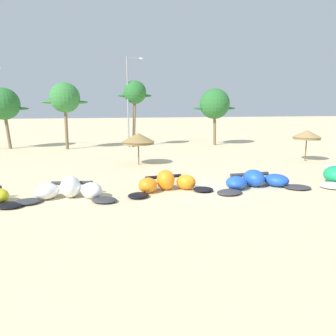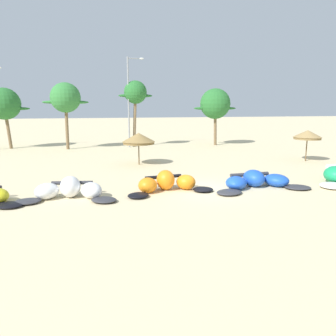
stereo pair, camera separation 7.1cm
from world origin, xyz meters
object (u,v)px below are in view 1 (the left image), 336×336
Objects in this scene: kite_center at (256,181)px; palm_left_of_gap at (135,93)px; kite_left_of_center at (167,183)px; palm_center_left at (215,104)px; beach_umbrella_near_van at (138,138)px; lamppost_west_center at (129,98)px; palm_leftmost at (3,104)px; beach_umbrella_middle at (307,135)px; palm_left at (65,98)px; kite_left at (69,191)px.

palm_left_of_gap is (-4.08, 22.30, 6.10)m from kite_center.
palm_center_left reaches higher than kite_left_of_center.
beach_umbrella_near_van is 0.26× the size of lamppost_west_center.
palm_left_of_gap is (15.11, -1.64, 1.31)m from palm_leftmost.
kite_left_of_center is 1.91× the size of beach_umbrella_middle.
kite_center is 2.27× the size of beach_umbrella_middle.
palm_left is at bearing -175.69° from palm_left_of_gap.
palm_leftmost is at bearing 171.64° from lamppost_west_center.
beach_umbrella_near_van is 0.40× the size of palm_leftmost.
beach_umbrella_near_van is 0.35× the size of palm_left_of_gap.
palm_left is at bearing 119.38° from kite_center.
kite_center is 31.05m from palm_leftmost.
palm_left_of_gap reaches higher than palm_leftmost.
beach_umbrella_middle is (14.89, 7.16, 1.94)m from kite_left_of_center.
palm_leftmost is at bearing 150.44° from beach_umbrella_middle.
beach_umbrella_middle reaches higher than kite_center.
beach_umbrella_near_van is at bearing -97.48° from palm_left_of_gap.
palm_leftmost is at bearing 133.24° from beach_umbrella_near_van.
kite_center is 23.48m from palm_left_of_gap.
kite_left_of_center is 0.76× the size of palm_leftmost.
kite_left is 0.71× the size of palm_left.
kite_left is at bearing -70.87° from palm_leftmost.
palm_center_left is (11.71, 11.68, 2.99)m from beach_umbrella_near_van.
lamppost_west_center is at bearing 102.52° from kite_center.
lamppost_west_center is at bearing 1.14° from palm_left.
palm_left is at bearing 118.25° from beach_umbrella_near_van.
lamppost_west_center reaches higher than palm_left.
kite_left is 1.93× the size of beach_umbrella_middle.
beach_umbrella_near_van is 14.14m from palm_left.
palm_left_of_gap is (1.42, 21.72, 6.04)m from kite_left_of_center.
palm_left reaches higher than beach_umbrella_middle.
beach_umbrella_near_van is at bearing 172.81° from beach_umbrella_middle.
palm_leftmost is 25.29m from palm_center_left.
kite_left is at bearing -160.06° from beach_umbrella_middle.
lamppost_west_center is at bearing -148.75° from palm_left_of_gap.
kite_left is 0.76× the size of palm_center_left.
beach_umbrella_middle is 0.37× the size of palm_left.
lamppost_west_center is (6.15, 21.50, 5.46)m from kite_left.
palm_left_of_gap reaches higher than kite_left.
kite_left_of_center is 0.70× the size of palm_left.
kite_left_of_center is 1.91× the size of beach_umbrella_near_van.
palm_left is (-21.60, 13.95, 3.46)m from beach_umbrella_middle.
palm_left_of_gap is 1.08m from lamppost_west_center.
palm_left_of_gap is at bearing 31.25° from lamppost_west_center.
palm_center_left reaches higher than beach_umbrella_middle.
kite_left_of_center is 16.63m from beach_umbrella_middle.
lamppost_west_center reaches higher than palm_center_left.
beach_umbrella_near_van is at bearing -135.07° from palm_center_left.
palm_left_of_gap is at bearing 100.37° from kite_center.
palm_center_left is at bearing 74.37° from kite_center.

